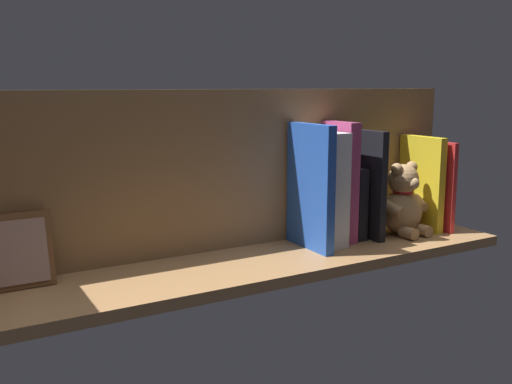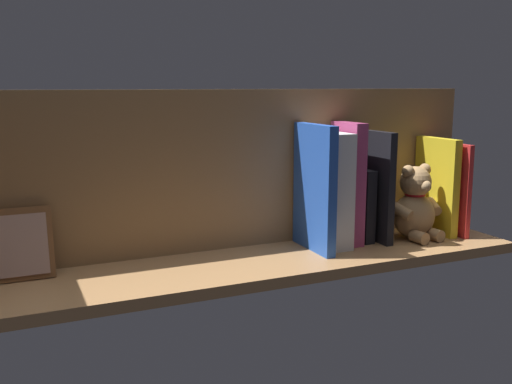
# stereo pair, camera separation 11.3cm
# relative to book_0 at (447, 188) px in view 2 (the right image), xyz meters

# --- Properties ---
(ground_plane) EXTENTS (1.15, 0.25, 0.02)m
(ground_plane) POSITION_rel_book_0_xyz_m (0.50, 0.02, -0.12)
(ground_plane) COLOR #A87A4C
(shelf_back_panel) EXTENTS (1.15, 0.02, 0.34)m
(shelf_back_panel) POSITION_rel_book_0_xyz_m (0.50, -0.08, 0.06)
(shelf_back_panel) COLOR olive
(shelf_back_panel) RESTS_ON ground_plane
(book_0) EXTENTS (0.01, 0.15, 0.21)m
(book_0) POSITION_rel_book_0_xyz_m (0.00, 0.00, 0.00)
(book_0) COLOR red
(book_0) RESTS_ON ground_plane
(book_1) EXTENTS (0.02, 0.13, 0.22)m
(book_1) POSITION_rel_book_0_xyz_m (0.03, -0.01, 0.01)
(book_1) COLOR yellow
(book_1) RESTS_ON ground_plane
(teddy_bear) EXTENTS (0.14, 0.11, 0.17)m
(teddy_bear) POSITION_rel_book_0_xyz_m (0.10, 0.01, -0.03)
(teddy_bear) COLOR tan
(teddy_bear) RESTS_ON ground_plane
(book_2) EXTENTS (0.02, 0.12, 0.24)m
(book_2) POSITION_rel_book_0_xyz_m (0.20, -0.01, 0.02)
(book_2) COLOR black
(book_2) RESTS_ON ground_plane
(book_3) EXTENTS (0.03, 0.10, 0.16)m
(book_3) POSITION_rel_book_0_xyz_m (0.23, -0.03, -0.03)
(book_3) COLOR black
(book_3) RESTS_ON ground_plane
(book_4) EXTENTS (0.03, 0.10, 0.27)m
(book_4) POSITION_rel_book_0_xyz_m (0.26, -0.02, 0.03)
(book_4) COLOR #B23F72
(book_4) RESTS_ON ground_plane
(dictionary_thick_white) EXTENTS (0.05, 0.12, 0.25)m
(dictionary_thick_white) POSITION_rel_book_0_xyz_m (0.31, -0.01, 0.02)
(dictionary_thick_white) COLOR white
(dictionary_thick_white) RESTS_ON ground_plane
(book_5) EXTENTS (0.02, 0.15, 0.27)m
(book_5) POSITION_rel_book_0_xyz_m (0.36, 0.00, 0.03)
(book_5) COLOR blue
(book_5) RESTS_ON ground_plane
(picture_frame_leaning) EXTENTS (0.12, 0.05, 0.13)m
(picture_frame_leaning) POSITION_rel_book_0_xyz_m (0.94, -0.05, -0.04)
(picture_frame_leaning) COLOR brown
(picture_frame_leaning) RESTS_ON ground_plane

